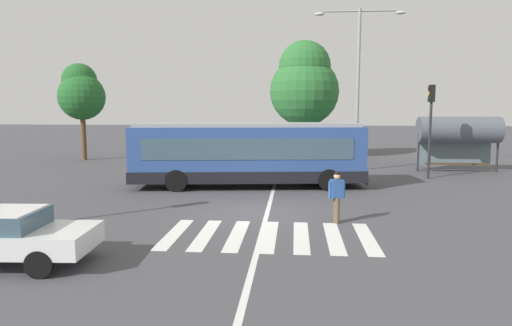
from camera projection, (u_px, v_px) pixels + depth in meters
The scene contains 15 objects.
ground_plane at pixel (255, 213), 16.53m from camera, with size 160.00×160.00×0.00m, color #47474C.
city_transit_bus at pixel (248, 154), 21.78m from camera, with size 11.32×3.87×3.06m.
pedestrian_crossing_street at pixel (337, 194), 15.00m from camera, with size 0.56×0.36×1.72m.
parked_car_charcoal at pixel (179, 149), 32.96m from camera, with size 2.19×4.64×1.35m.
parked_car_white at pixel (216, 149), 33.13m from camera, with size 2.00×4.56×1.35m.
parked_car_blue at pixel (252, 149), 33.09m from camera, with size 1.89×4.51×1.35m.
parked_car_silver at pixel (289, 150), 32.61m from camera, with size 2.03×4.58×1.35m.
parked_car_teal at pixel (327, 151), 31.94m from camera, with size 1.90×4.52×1.35m.
traffic_light_far_corner at pixel (431, 116), 24.14m from camera, with size 0.33×0.32×4.98m.
bus_stop_shelter at pixel (459, 131), 26.91m from camera, with size 4.67×1.54×3.25m.
twin_arm_street_lamp at pixel (358, 72), 26.88m from camera, with size 5.23×0.32×9.50m.
background_tree_left at pixel (81, 92), 32.65m from camera, with size 3.30×3.30×6.94m.
background_tree_right at pixel (304, 84), 33.93m from camera, with size 5.15×5.15×8.71m.
crosswalk_painted_stripes at pixel (269, 236), 13.57m from camera, with size 6.19×3.37×0.01m.
lane_center_line at pixel (270, 202), 18.47m from camera, with size 0.16×24.00×0.01m, color silver.
Camera 1 is at (1.41, -16.12, 3.81)m, focal length 32.02 mm.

